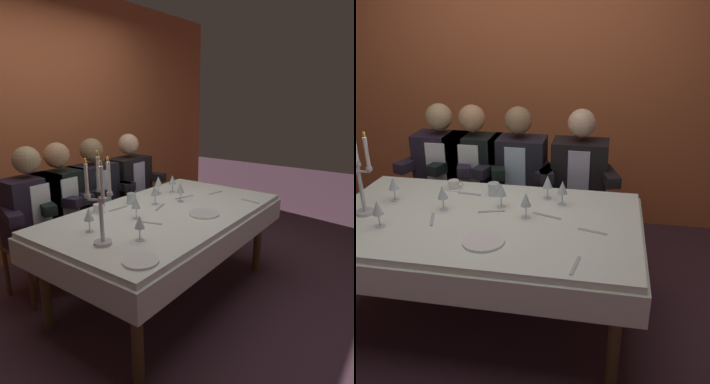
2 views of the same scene
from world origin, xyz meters
TOP-DOWN VIEW (x-y plane):
  - ground_plane at (0.00, 0.00)m, footprint 12.00×12.00m
  - back_wall at (0.00, 1.66)m, footprint 6.00×0.12m
  - dining_table at (0.00, 0.00)m, footprint 1.94×1.14m
  - candelabra at (-0.73, -0.08)m, footprint 0.15×0.17m
  - dinner_plate_0 at (0.10, -0.29)m, footprint 0.23×0.23m
  - dinner_plate_1 at (-0.77, -0.41)m, footprint 0.20×0.20m
  - wine_glass_0 at (0.08, 0.18)m, footprint 0.07×0.07m
  - wine_glass_1 at (-0.55, -0.22)m, footprint 0.07×0.07m
  - wine_glass_2 at (-0.64, 0.15)m, footprint 0.07×0.07m
  - wine_glass_3 at (0.26, 0.05)m, footprint 0.07×0.07m
  - wine_glass_4 at (-0.27, 0.07)m, footprint 0.07×0.07m
  - wine_glass_5 at (0.46, 0.28)m, footprint 0.07×0.07m
  - wine_glass_6 at (0.35, 0.36)m, footprint 0.07×0.07m
  - water_tumbler_0 at (-0.02, 0.35)m, footprint 0.08×0.08m
  - coffee_cup_0 at (-0.33, 0.41)m, footprint 0.13×0.12m
  - fork_0 at (0.67, -0.06)m, footprint 0.17×0.06m
  - knife_1 at (0.39, 0.09)m, footprint 0.19×0.07m
  - fork_2 at (-0.19, 0.33)m, footprint 0.17×0.03m
  - spoon_3 at (-0.29, -0.08)m, footprint 0.07×0.17m
  - spoon_4 at (0.61, -0.43)m, footprint 0.04×0.17m
  - spoon_5 at (0.04, 0.09)m, footprint 0.17×0.07m
  - seated_diner_0 at (-0.60, 0.89)m, footprint 0.63×0.48m
  - seated_diner_1 at (-0.33, 0.89)m, footprint 0.63×0.48m
  - seated_diner_2 at (0.04, 0.89)m, footprint 0.63×0.48m
  - seated_diner_3 at (0.52, 0.89)m, footprint 0.63×0.48m

SIDE VIEW (x-z plane):
  - ground_plane at x=0.00m, z-range 0.00..0.00m
  - dining_table at x=0.00m, z-range 0.25..0.99m
  - seated_diner_0 at x=-0.60m, z-range 0.12..1.36m
  - seated_diner_1 at x=-0.33m, z-range 0.12..1.36m
  - seated_diner_2 at x=0.04m, z-range 0.12..1.36m
  - seated_diner_3 at x=0.52m, z-range 0.12..1.36m
  - fork_0 at x=0.67m, z-range 0.74..0.75m
  - knife_1 at x=0.39m, z-range 0.74..0.75m
  - fork_2 at x=-0.19m, z-range 0.74..0.75m
  - spoon_3 at x=-0.29m, z-range 0.74..0.75m
  - spoon_4 at x=0.61m, z-range 0.74..0.75m
  - spoon_5 at x=0.04m, z-range 0.74..0.75m
  - dinner_plate_0 at x=0.10m, z-range 0.74..0.75m
  - dinner_plate_1 at x=-0.77m, z-range 0.74..0.75m
  - coffee_cup_0 at x=-0.33m, z-range 0.74..0.80m
  - water_tumbler_0 at x=-0.02m, z-range 0.74..0.83m
  - wine_glass_0 at x=0.08m, z-range 0.77..0.94m
  - wine_glass_1 at x=-0.55m, z-range 0.77..0.94m
  - wine_glass_2 at x=-0.64m, z-range 0.77..0.94m
  - wine_glass_3 at x=0.26m, z-range 0.77..0.94m
  - wine_glass_4 at x=-0.27m, z-range 0.77..0.94m
  - wine_glass_5 at x=0.46m, z-range 0.77..0.94m
  - wine_glass_6 at x=0.35m, z-range 0.77..0.94m
  - candelabra at x=-0.73m, z-range 0.71..1.27m
  - back_wall at x=0.00m, z-range 0.00..2.70m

